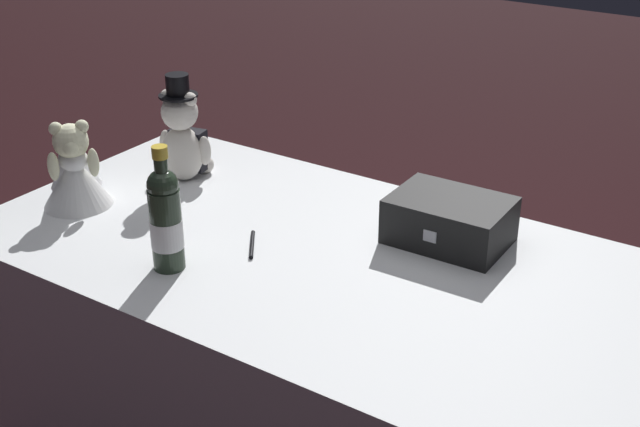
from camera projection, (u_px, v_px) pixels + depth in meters
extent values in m
cube|color=white|center=(320.00, 379.00, 2.10)|extent=(1.65, 0.86, 0.71)
ellipsoid|color=silver|center=(183.00, 153.00, 2.29)|extent=(0.12, 0.10, 0.15)
cube|color=black|center=(189.00, 149.00, 2.31)|extent=(0.10, 0.06, 0.11)
sphere|color=silver|center=(180.00, 112.00, 2.24)|extent=(0.10, 0.10, 0.10)
sphere|color=silver|center=(188.00, 109.00, 2.27)|extent=(0.04, 0.04, 0.04)
sphere|color=silver|center=(190.00, 99.00, 2.21)|extent=(0.04, 0.04, 0.04)
sphere|color=silver|center=(167.00, 96.00, 2.23)|extent=(0.04, 0.04, 0.04)
ellipsoid|color=silver|center=(205.00, 151.00, 2.27)|extent=(0.03, 0.03, 0.08)
ellipsoid|color=silver|center=(166.00, 144.00, 2.32)|extent=(0.03, 0.03, 0.08)
sphere|color=silver|center=(205.00, 164.00, 2.35)|extent=(0.05, 0.05, 0.05)
sphere|color=silver|center=(186.00, 161.00, 2.37)|extent=(0.05, 0.05, 0.05)
cylinder|color=black|center=(178.00, 96.00, 2.22)|extent=(0.10, 0.10, 0.01)
cylinder|color=black|center=(177.00, 84.00, 2.20)|extent=(0.06, 0.06, 0.05)
cone|color=white|center=(76.00, 180.00, 2.15)|extent=(0.17, 0.17, 0.14)
ellipsoid|color=white|center=(73.00, 159.00, 2.12)|extent=(0.08, 0.07, 0.06)
sphere|color=beige|center=(71.00, 141.00, 2.10)|extent=(0.09, 0.09, 0.09)
sphere|color=beige|center=(71.00, 149.00, 2.07)|extent=(0.04, 0.04, 0.04)
sphere|color=beige|center=(56.00, 129.00, 2.08)|extent=(0.03, 0.03, 0.03)
sphere|color=beige|center=(82.00, 126.00, 2.09)|extent=(0.03, 0.03, 0.03)
ellipsoid|color=beige|center=(53.00, 167.00, 2.09)|extent=(0.03, 0.03, 0.08)
ellipsoid|color=beige|center=(93.00, 163.00, 2.12)|extent=(0.03, 0.03, 0.08)
cone|color=white|center=(74.00, 158.00, 2.17)|extent=(0.19, 0.19, 0.15)
cylinder|color=#283727|center=(167.00, 229.00, 1.84)|extent=(0.07, 0.07, 0.19)
sphere|color=#283727|center=(163.00, 185.00, 1.80)|extent=(0.07, 0.07, 0.07)
cylinder|color=#283727|center=(161.00, 165.00, 1.78)|extent=(0.03, 0.03, 0.07)
cylinder|color=gold|center=(160.00, 152.00, 1.76)|extent=(0.03, 0.03, 0.03)
cylinder|color=white|center=(167.00, 233.00, 1.85)|extent=(0.07, 0.07, 0.07)
cylinder|color=black|center=(252.00, 244.00, 1.97)|extent=(0.08, 0.11, 0.01)
cone|color=silver|center=(253.00, 232.00, 2.03)|extent=(0.02, 0.02, 0.01)
cube|color=black|center=(450.00, 220.00, 1.97)|extent=(0.27, 0.20, 0.11)
cube|color=#B7B7BF|center=(430.00, 236.00, 1.90)|extent=(0.03, 0.01, 0.03)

